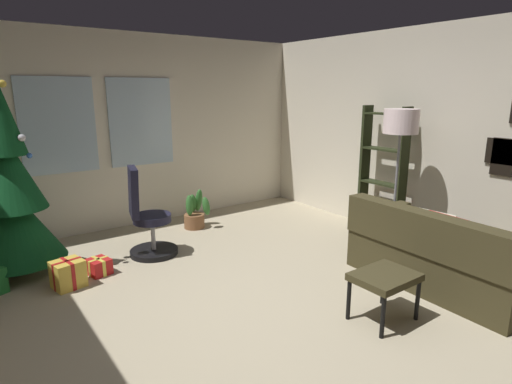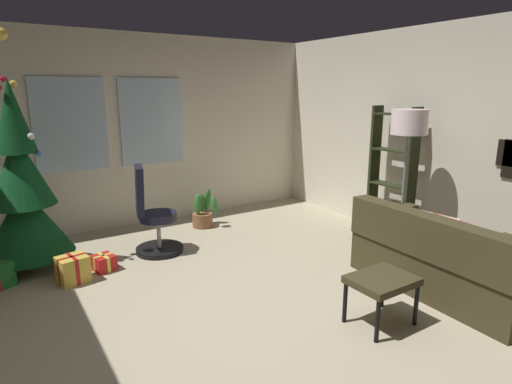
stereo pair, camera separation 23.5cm
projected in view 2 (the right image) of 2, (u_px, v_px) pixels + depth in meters
name	position (u px, v px, depth m)	size (l,w,h in m)	color
ground_plane	(270.00, 321.00, 3.65)	(5.37, 6.36, 0.10)	tan
wall_back_with_windows	(141.00, 131.00, 5.95)	(5.37, 0.12, 2.66)	beige
wall_right_with_frames	(469.00, 142.00, 4.76)	(0.12, 6.36, 2.66)	beige
couch	(463.00, 262.00, 4.04)	(1.55, 1.79, 0.80)	#38321C
footstool	(382.00, 283.00, 3.44)	(0.52, 0.41, 0.42)	#38321C
holiday_tree	(23.00, 194.00, 4.43)	(0.92, 0.92, 2.49)	#4C331E
gift_box_red	(104.00, 263.00, 4.54)	(0.25, 0.27, 0.17)	red
gift_box_gold	(73.00, 269.00, 4.25)	(0.32, 0.30, 0.28)	gold
office_chair	(153.00, 220.00, 4.96)	(0.56, 0.56, 1.06)	black
bookshelf	(391.00, 182.00, 5.44)	(0.18, 0.64, 1.71)	black
floor_lamp	(408.00, 131.00, 4.72)	(0.40, 0.40, 1.69)	slate
potted_plant	(204.00, 213.00, 5.98)	(0.35, 0.40, 0.55)	brown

